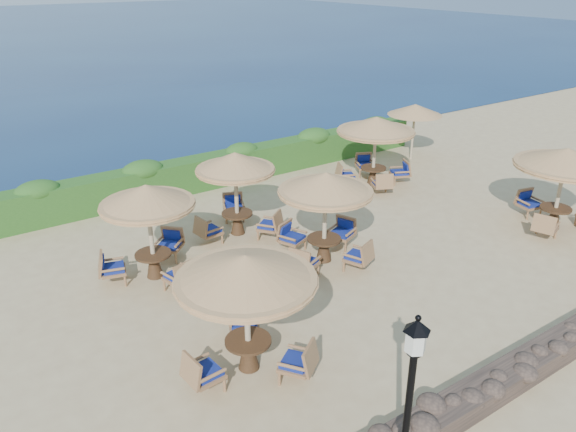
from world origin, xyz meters
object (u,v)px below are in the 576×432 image
(cafe_set_4, at_px, (236,179))
(cafe_set_5, at_px, (375,138))
(cafe_set_1, at_px, (325,203))
(cafe_set_2, at_px, (564,170))
(lamp_post, at_px, (407,420))
(cafe_set_0, at_px, (246,288))
(extra_parasol, at_px, (415,110))
(cafe_set_3, at_px, (149,215))

(cafe_set_4, bearing_deg, cafe_set_5, 7.28)
(cafe_set_1, height_order, cafe_set_2, same)
(lamp_post, height_order, cafe_set_4, lamp_post)
(cafe_set_0, relative_size, cafe_set_2, 0.93)
(extra_parasol, bearing_deg, cafe_set_4, -167.32)
(cafe_set_0, bearing_deg, cafe_set_3, 91.84)
(extra_parasol, xyz_separation_m, cafe_set_3, (-13.12, -3.32, -0.35))
(cafe_set_4, bearing_deg, cafe_set_2, -32.13)
(cafe_set_0, height_order, cafe_set_5, same)
(extra_parasol, distance_m, cafe_set_2, 7.72)
(cafe_set_1, height_order, cafe_set_4, same)
(cafe_set_1, bearing_deg, cafe_set_0, -145.78)
(cafe_set_2, bearing_deg, cafe_set_1, 161.85)
(extra_parasol, distance_m, cafe_set_5, 3.81)
(cafe_set_4, relative_size, cafe_set_5, 0.95)
(cafe_set_2, bearing_deg, cafe_set_3, 159.96)
(cafe_set_2, relative_size, cafe_set_4, 1.11)
(cafe_set_2, relative_size, cafe_set_5, 1.05)
(extra_parasol, xyz_separation_m, cafe_set_4, (-9.94, -2.24, -0.36))
(lamp_post, height_order, cafe_set_2, lamp_post)
(lamp_post, xyz_separation_m, extra_parasol, (12.60, 12.00, 0.62))
(cafe_set_1, xyz_separation_m, cafe_set_3, (-4.32, 1.85, 0.05))
(lamp_post, xyz_separation_m, cafe_set_0, (-0.37, 4.00, 0.37))
(cafe_set_3, height_order, cafe_set_4, same)
(cafe_set_2, bearing_deg, cafe_set_5, 108.86)
(lamp_post, bearing_deg, extra_parasol, 43.60)
(cafe_set_1, relative_size, cafe_set_3, 1.06)
(cafe_set_2, distance_m, cafe_set_3, 12.46)
(extra_parasol, xyz_separation_m, cafe_set_1, (-8.80, -5.17, -0.40))
(cafe_set_0, relative_size, cafe_set_3, 1.06)
(cafe_set_1, height_order, cafe_set_5, same)
(cafe_set_0, xyz_separation_m, cafe_set_1, (4.17, 2.83, -0.15))
(cafe_set_0, height_order, cafe_set_2, same)
(lamp_post, distance_m, cafe_set_1, 7.82)
(lamp_post, distance_m, cafe_set_3, 8.70)
(cafe_set_1, distance_m, cafe_set_3, 4.70)
(cafe_set_3, xyz_separation_m, cafe_set_4, (3.18, 1.08, -0.01))
(lamp_post, distance_m, cafe_set_2, 12.03)
(cafe_set_1, bearing_deg, cafe_set_2, -18.15)
(cafe_set_0, bearing_deg, cafe_set_2, 2.04)
(cafe_set_3, bearing_deg, lamp_post, -86.57)
(cafe_set_1, bearing_deg, cafe_set_5, 35.39)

